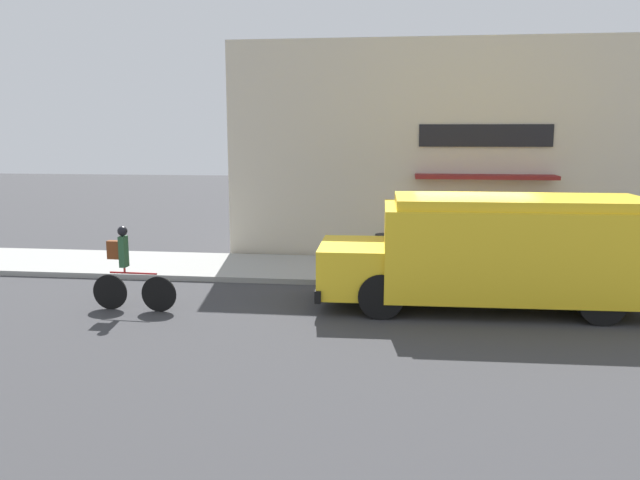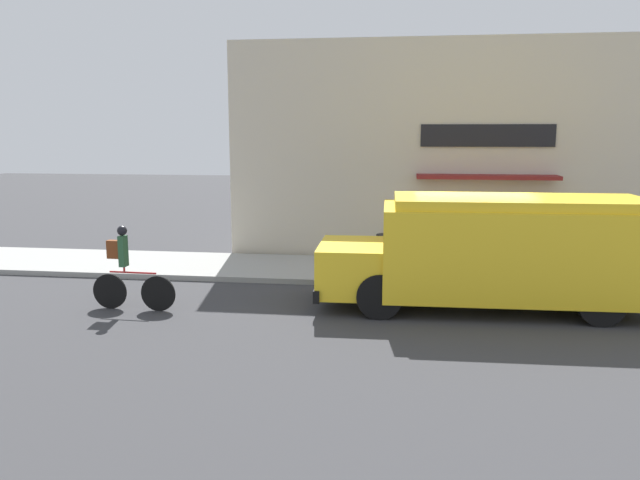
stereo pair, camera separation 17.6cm
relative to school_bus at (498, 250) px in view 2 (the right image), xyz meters
name	(u,v)px [view 2 (the right image)]	position (x,y,z in m)	size (l,w,h in m)	color
ground_plane	(470,290)	(-0.36, 1.41, -1.19)	(70.00, 70.00, 0.00)	#38383A
sidewalk	(464,273)	(-0.36, 2.83, -1.12)	(28.00, 2.84, 0.13)	#999993
storefront	(463,153)	(-0.34, 4.47, 1.77)	(12.62, 0.87, 5.92)	beige
school_bus	(498,250)	(0.00, 0.00, 0.00)	(6.57, 2.69, 2.25)	yellow
cyclist	(127,271)	(-7.26, -1.05, -0.40)	(1.74, 0.20, 1.69)	black
trash_bin	(385,249)	(-2.32, 3.48, -0.68)	(0.48, 0.48, 0.76)	#2D5138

